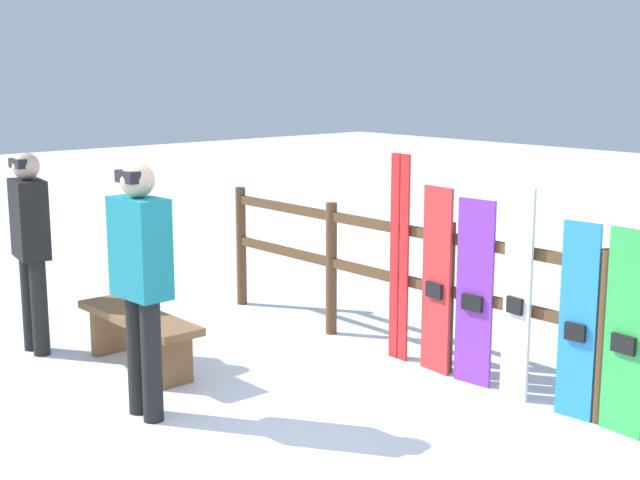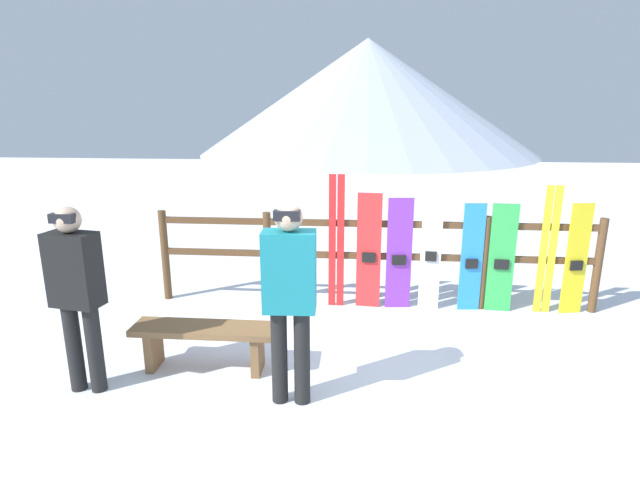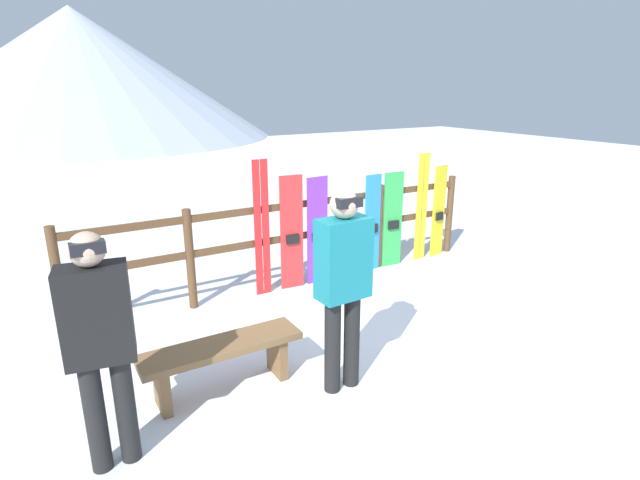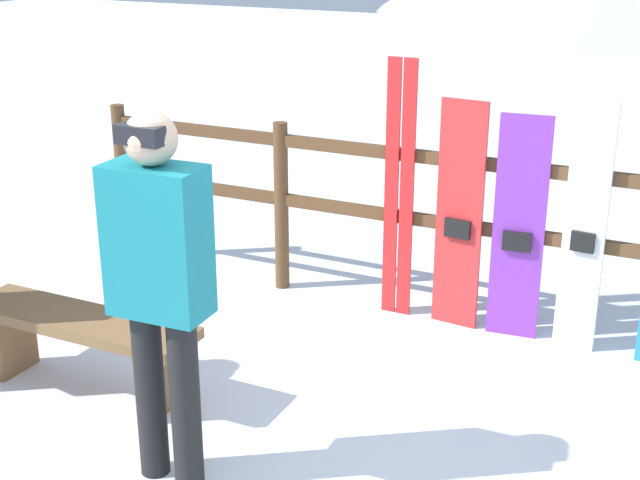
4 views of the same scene
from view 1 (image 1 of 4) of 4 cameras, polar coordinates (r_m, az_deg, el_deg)
ground_plane at (r=5.99m, az=-4.40°, el=-12.38°), size 40.00×40.00×0.00m
fence at (r=7.01m, az=8.20°, el=-2.81°), size 5.57×0.10×1.20m
bench at (r=7.25m, az=-11.52°, el=-5.53°), size 1.38×0.36×0.45m
person_teal at (r=6.09m, az=-11.40°, el=-1.99°), size 0.44×0.26×1.76m
person_black at (r=7.75m, az=-18.05°, el=0.13°), size 0.46×0.31×1.69m
ski_pair_red at (r=7.25m, az=5.10°, el=-1.17°), size 0.20×0.02×1.70m
snowboard_red at (r=7.01m, az=7.47°, el=-2.63°), size 0.31×0.08×1.48m
snowboard_purple at (r=6.78m, az=9.85°, el=-3.40°), size 0.32×0.08×1.42m
snowboard_white at (r=6.53m, az=12.51°, el=-3.46°), size 0.25×0.08×1.55m
snowboard_blue at (r=6.28m, az=16.16°, el=-5.08°), size 0.27×0.07×1.37m
snowboard_green at (r=6.11m, az=19.00°, el=-5.71°), size 0.31×0.07×1.37m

